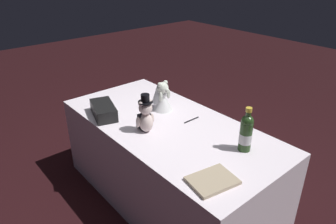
# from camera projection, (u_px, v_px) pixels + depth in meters

# --- Properties ---
(ground_plane) EXTENTS (12.00, 12.00, 0.00)m
(ground_plane) POSITION_uv_depth(u_px,v_px,m) (168.00, 195.00, 2.69)
(ground_plane) COLOR black
(reception_table) EXTENTS (1.83, 0.88, 0.71)m
(reception_table) POSITION_uv_depth(u_px,v_px,m) (168.00, 162.00, 2.54)
(reception_table) COLOR white
(reception_table) RESTS_ON ground_plane
(teddy_bear_groom) EXTENTS (0.14, 0.14, 0.29)m
(teddy_bear_groom) POSITION_uv_depth(u_px,v_px,m) (145.00, 116.00, 2.23)
(teddy_bear_groom) COLOR beige
(teddy_bear_groom) RESTS_ON reception_table
(teddy_bear_bride) EXTENTS (0.21, 0.17, 0.25)m
(teddy_bear_bride) POSITION_uv_depth(u_px,v_px,m) (161.00, 97.00, 2.56)
(teddy_bear_bride) COLOR white
(teddy_bear_bride) RESTS_ON reception_table
(champagne_bottle) EXTENTS (0.08, 0.08, 0.31)m
(champagne_bottle) POSITION_uv_depth(u_px,v_px,m) (246.00, 132.00, 2.00)
(champagne_bottle) COLOR #27441D
(champagne_bottle) RESTS_ON reception_table
(signing_pen) EXTENTS (0.01, 0.16, 0.01)m
(signing_pen) POSITION_uv_depth(u_px,v_px,m) (192.00, 120.00, 2.43)
(signing_pen) COLOR black
(signing_pen) RESTS_ON reception_table
(gift_case_black) EXTENTS (0.35, 0.25, 0.10)m
(gift_case_black) POSITION_uv_depth(u_px,v_px,m) (104.00, 110.00, 2.47)
(gift_case_black) COLOR black
(gift_case_black) RESTS_ON reception_table
(guestbook) EXTENTS (0.24, 0.29, 0.02)m
(guestbook) POSITION_uv_depth(u_px,v_px,m) (212.00, 180.00, 1.76)
(guestbook) COLOR tan
(guestbook) RESTS_ON reception_table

